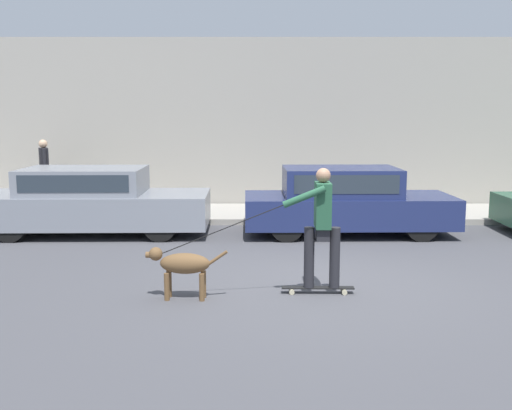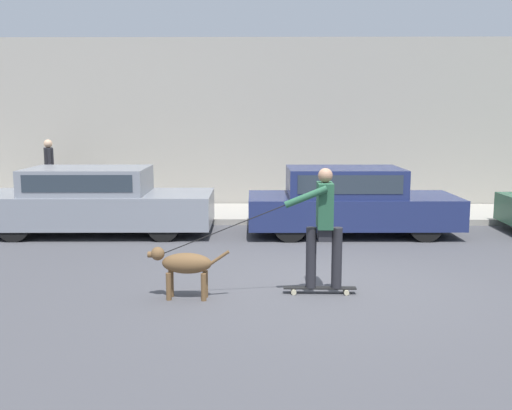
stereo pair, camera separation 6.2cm
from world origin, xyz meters
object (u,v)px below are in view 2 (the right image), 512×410
parked_car_1 (350,202)px  parked_car_0 (96,202)px  pedestrian_with_bag (49,170)px  dog (184,265)px  skateboarder (323,223)px

parked_car_1 → parked_car_0: bearing=179.0°
parked_car_0 → pedestrian_with_bag: (-1.79, 2.46, 0.40)m
dog → pedestrian_with_bag: bearing=-55.5°
parked_car_0 → dog: (2.34, -4.31, -0.19)m
parked_car_1 → pedestrian_with_bag: 7.33m
parked_car_0 → parked_car_1: parked_car_1 is taller
pedestrian_with_bag → dog: bearing=-82.2°
parked_car_1 → skateboarder: size_ratio=1.59×
parked_car_0 → parked_car_1: 5.10m
parked_car_1 → skateboarder: (-0.94, -4.06, 0.31)m
skateboarder → pedestrian_with_bag: 8.83m
skateboarder → parked_car_1: bearing=-102.2°
pedestrian_with_bag → skateboarder: bearing=-71.2°
dog → pedestrian_with_bag: 7.95m
parked_car_1 → pedestrian_with_bag: (-6.89, 2.46, 0.40)m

